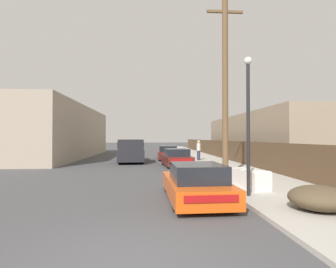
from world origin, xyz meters
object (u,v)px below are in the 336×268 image
discarded_fridge (250,179)px  brush_pile (320,198)px  car_parked_far (168,153)px  parked_sports_car_red (196,183)px  pedestrian (199,150)px  car_parked_mid (176,158)px  pickup_truck (131,151)px  utility_pole (225,83)px  street_lamp (248,115)px

discarded_fridge → brush_pile: bearing=-90.0°
car_parked_far → parked_sports_car_red: bearing=-89.6°
discarded_fridge → pedestrian: bearing=75.9°
parked_sports_car_red → car_parked_mid: (0.37, 10.41, 0.04)m
parked_sports_car_red → pickup_truck: pickup_truck is taller
car_parked_mid → pedestrian: (2.33, 3.69, 0.41)m
discarded_fridge → pedestrian: size_ratio=1.01×
parked_sports_car_red → pedestrian: 14.36m
discarded_fridge → car_parked_far: size_ratio=0.38×
car_parked_mid → pickup_truck: 4.74m
car_parked_mid → utility_pole: (1.79, -6.42, 4.18)m
discarded_fridge → car_parked_mid: car_parked_mid is taller
discarded_fridge → pedestrian: (0.33, 12.78, 0.53)m
brush_pile → street_lamp: bearing=124.4°
pedestrian → parked_sports_car_red: bearing=-100.8°
utility_pole → pedestrian: bearing=86.9°
pickup_truck → pedestrian: bearing=-178.0°
discarded_fridge → car_parked_mid: bearing=89.8°
car_parked_far → brush_pile: bearing=-80.1°
parked_sports_car_red → street_lamp: street_lamp is taller
pickup_truck → parked_sports_car_red: bearing=99.9°
discarded_fridge → utility_pole: size_ratio=0.19×
utility_pole → pedestrian: utility_pole is taller
pickup_truck → street_lamp: bearing=106.9°
discarded_fridge → parked_sports_car_red: size_ratio=0.41×
brush_pile → pedestrian: size_ratio=0.94×
car_parked_mid → pickup_truck: (-3.50, 3.18, 0.36)m
discarded_fridge → street_lamp: bearing=-126.3°
utility_pole → pedestrian: 10.81m
discarded_fridge → street_lamp: street_lamp is taller
brush_pile → pedestrian: bearing=91.3°
car_parked_far → utility_pole: utility_pole is taller
utility_pole → street_lamp: (-0.35, -3.95, -1.93)m
pickup_truck → pedestrian: 5.85m
car_parked_far → pedestrian: bearing=-43.1°
brush_pile → pedestrian: (-0.37, 15.91, 0.56)m
street_lamp → parked_sports_car_red: bearing=-178.8°
parked_sports_car_red → car_parked_mid: bearing=86.2°
car_parked_mid → pickup_truck: size_ratio=0.73×
discarded_fridge → pickup_truck: 13.45m
brush_pile → car_parked_far: bearing=99.1°
discarded_fridge → pickup_truck: pickup_truck is taller
utility_pole → pedestrian: size_ratio=5.23×
car_parked_far → car_parked_mid: bearing=-86.9°
discarded_fridge → car_parked_far: bearing=85.7°
parked_sports_car_red → utility_pole: 6.19m
parked_sports_car_red → street_lamp: size_ratio=0.90×
street_lamp → pedestrian: (0.89, 14.06, -1.84)m
pickup_truck → utility_pole: size_ratio=0.63×
discarded_fridge → car_parked_far: (-2.24, 15.25, 0.13)m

